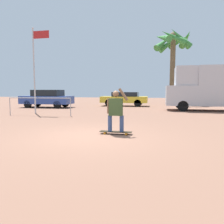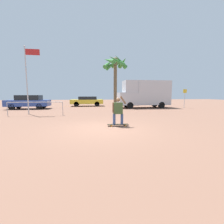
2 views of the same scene
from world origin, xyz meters
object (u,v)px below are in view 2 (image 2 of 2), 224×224
(parked_car_yellow, at_px, (87,101))
(street_sign, at_px, (185,96))
(parked_car_blue, at_px, (29,102))
(flagpole, at_px, (28,75))
(camper_van, at_px, (145,93))
(skateboard, at_px, (118,125))
(person_skateboarder, at_px, (118,109))
(palm_tree_near_van, at_px, (115,66))

(parked_car_yellow, xyz_separation_m, street_sign, (11.70, -4.72, 0.72))
(parked_car_blue, relative_size, flagpole, 0.82)
(flagpole, xyz_separation_m, street_sign, (16.22, 3.45, -1.73))
(parked_car_yellow, distance_m, street_sign, 12.64)
(camper_van, relative_size, parked_car_blue, 1.38)
(camper_van, distance_m, street_sign, 4.78)
(camper_van, xyz_separation_m, flagpole, (-11.57, -4.52, 1.44))
(flagpole, height_order, street_sign, flagpole)
(skateboard, relative_size, parked_car_blue, 0.24)
(person_skateboarder, bearing_deg, parked_car_yellow, 97.63)
(person_skateboarder, bearing_deg, street_sign, 42.75)
(camper_van, xyz_separation_m, street_sign, (4.65, -1.07, -0.30))
(palm_tree_near_van, distance_m, flagpole, 15.41)
(person_skateboarder, relative_size, street_sign, 0.66)
(palm_tree_near_van, bearing_deg, street_sign, -50.41)
(person_skateboarder, bearing_deg, parked_car_blue, 128.16)
(palm_tree_near_van, bearing_deg, person_skateboarder, -99.08)
(skateboard, height_order, camper_van, camper_van)
(skateboard, xyz_separation_m, person_skateboarder, (-0.00, 0.00, 0.79))
(skateboard, height_order, flagpole, flagpole)
(person_skateboarder, height_order, street_sign, street_sign)
(parked_car_yellow, distance_m, parked_car_blue, 7.23)
(palm_tree_near_van, xyz_separation_m, flagpole, (-9.18, -11.96, -3.19))
(parked_car_blue, bearing_deg, skateboard, -51.84)
(person_skateboarder, distance_m, camper_van, 11.46)
(parked_car_yellow, bearing_deg, palm_tree_near_van, 39.05)
(palm_tree_near_van, relative_size, flagpole, 1.44)
(skateboard, relative_size, parked_car_yellow, 0.25)
(skateboard, relative_size, palm_tree_near_van, 0.14)
(camper_van, distance_m, palm_tree_near_van, 9.09)
(person_skateboarder, height_order, parked_car_blue, person_skateboarder)
(person_skateboarder, height_order, parked_car_yellow, person_skateboarder)
(flagpole, bearing_deg, parked_car_blue, 111.47)
(skateboard, distance_m, camper_van, 11.55)
(skateboard, relative_size, camper_van, 0.18)
(parked_car_yellow, xyz_separation_m, parked_car_blue, (-6.45, -3.27, 0.08))
(palm_tree_near_van, bearing_deg, camper_van, -72.18)
(parked_car_yellow, xyz_separation_m, palm_tree_near_van, (4.67, 3.79, 5.65))
(parked_car_blue, xyz_separation_m, street_sign, (18.15, -1.45, 0.64))
(camper_van, height_order, palm_tree_near_van, palm_tree_near_van)
(parked_car_yellow, bearing_deg, camper_van, -27.38)
(skateboard, height_order, parked_car_yellow, parked_car_yellow)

